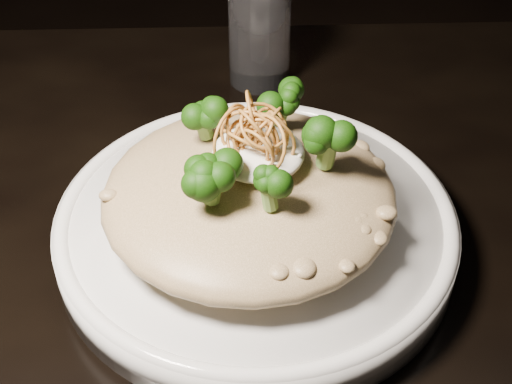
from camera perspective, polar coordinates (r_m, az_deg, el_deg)
table at (r=0.63m, az=-3.36°, el=-10.96°), size 1.10×0.80×0.75m
plate at (r=0.57m, az=0.00°, el=-2.94°), size 0.32×0.32×0.03m
risotto at (r=0.54m, az=-0.57°, el=-0.16°), size 0.22×0.22×0.05m
broccoli at (r=0.52m, az=-0.06°, el=4.44°), size 0.13×0.13×0.05m
cheese at (r=0.53m, az=0.18°, el=3.14°), size 0.07×0.07×0.02m
shallots at (r=0.50m, az=-0.55°, el=5.71°), size 0.07×0.07×0.04m
drinking_glass at (r=0.76m, az=0.27°, el=12.64°), size 0.07×0.07×0.11m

